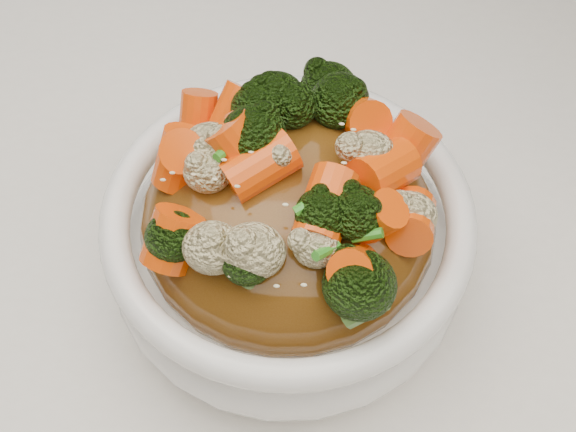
# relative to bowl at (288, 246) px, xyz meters

# --- Properties ---
(tablecloth) EXTENTS (1.20, 0.80, 0.04)m
(tablecloth) POSITION_rel_bowl_xyz_m (-0.02, -0.03, -0.06)
(tablecloth) COLOR white
(tablecloth) RESTS_ON dining_table
(bowl) EXTENTS (0.25, 0.25, 0.08)m
(bowl) POSITION_rel_bowl_xyz_m (0.00, 0.00, 0.00)
(bowl) COLOR white
(bowl) RESTS_ON tablecloth
(sauce_base) EXTENTS (0.20, 0.20, 0.08)m
(sauce_base) POSITION_rel_bowl_xyz_m (0.00, 0.00, 0.03)
(sauce_base) COLOR #5B360F
(sauce_base) RESTS_ON bowl
(carrots) EXTENTS (0.20, 0.20, 0.04)m
(carrots) POSITION_rel_bowl_xyz_m (0.00, 0.00, 0.08)
(carrots) COLOR #FA5008
(carrots) RESTS_ON sauce_base
(broccoli) EXTENTS (0.20, 0.20, 0.04)m
(broccoli) POSITION_rel_bowl_xyz_m (0.00, 0.00, 0.08)
(broccoli) COLOR black
(broccoli) RESTS_ON sauce_base
(cauliflower) EXTENTS (0.20, 0.20, 0.03)m
(cauliflower) POSITION_rel_bowl_xyz_m (0.00, 0.00, 0.08)
(cauliflower) COLOR beige
(cauliflower) RESTS_ON sauce_base
(scallions) EXTENTS (0.15, 0.15, 0.02)m
(scallions) POSITION_rel_bowl_xyz_m (0.00, 0.00, 0.08)
(scallions) COLOR #2F8A1F
(scallions) RESTS_ON sauce_base
(sesame_seeds) EXTENTS (0.18, 0.18, 0.01)m
(sesame_seeds) POSITION_rel_bowl_xyz_m (0.00, 0.00, 0.08)
(sesame_seeds) COLOR beige
(sesame_seeds) RESTS_ON sauce_base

